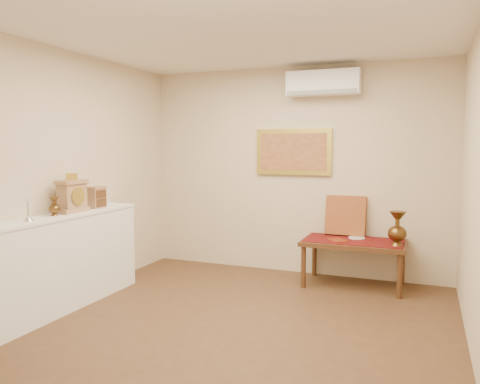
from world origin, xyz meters
The scene contains 18 objects.
floor centered at (0.00, 0.00, 0.00)m, with size 4.50×4.50×0.00m, color brown.
ceiling centered at (0.00, 0.00, 2.70)m, with size 4.50×4.50×0.00m, color silver.
wall_back centered at (0.00, 2.25, 1.35)m, with size 4.00×0.02×2.70m, color beige.
wall_front centered at (0.00, -2.25, 1.35)m, with size 4.00×0.02×2.70m, color beige.
wall_left centered at (-2.00, 0.00, 1.35)m, with size 0.02×4.50×2.70m, color beige.
candlestick centered at (-1.80, -0.47, 1.08)m, with size 0.10×0.10×0.21m, color silver, non-canonical shape.
brass_urn_small centered at (-1.81, -0.12, 1.10)m, with size 0.11×0.11×0.24m, color brown, non-canonical shape.
table_cloth centered at (0.85, 1.88, 0.55)m, with size 1.14×0.59×0.01m, color #5F110F.
brass_urn_tall centered at (1.34, 1.76, 0.79)m, with size 0.21×0.21×0.47m, color brown, non-canonical shape.
plate centered at (0.86, 2.00, 0.56)m, with size 0.20×0.20×0.01m, color white.
menu centered at (0.67, 1.77, 0.56)m, with size 0.18×0.25×0.01m, color maroon.
cushion centered at (0.70, 2.17, 0.81)m, with size 0.49×0.10×0.49m, color maroon.
display_ledge centered at (-1.82, 0.00, 0.49)m, with size 0.37×2.02×0.98m.
mantel_clock centered at (-1.81, 0.14, 1.15)m, with size 0.17×0.36×0.41m.
wooden_chest centered at (-1.83, 0.53, 1.10)m, with size 0.16×0.21×0.24m.
low_table centered at (0.85, 1.88, 0.48)m, with size 1.20×0.70×0.55m.
painting centered at (0.00, 2.22, 1.60)m, with size 1.00×0.06×0.60m.
ac_unit centered at (0.40, 2.12, 2.45)m, with size 0.90×0.25×0.30m.
Camera 1 is at (1.62, -3.72, 1.66)m, focal length 35.00 mm.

